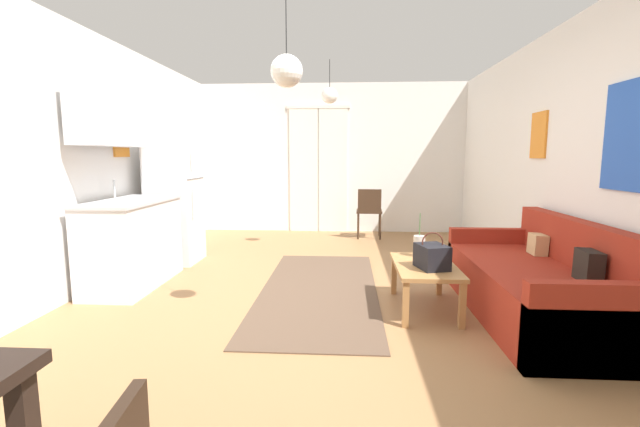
# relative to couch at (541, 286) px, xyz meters

# --- Properties ---
(ground_plane) EXTENTS (5.27, 8.38, 0.10)m
(ground_plane) POSITION_rel_couch_xyz_m (-1.91, 0.17, -0.32)
(ground_plane) COLOR #996D44
(wall_back) EXTENTS (4.87, 0.13, 2.63)m
(wall_back) POSITION_rel_couch_xyz_m (-1.92, 4.11, 1.04)
(wall_back) COLOR white
(wall_back) RESTS_ON ground_plane
(wall_right) EXTENTS (0.12, 7.98, 2.63)m
(wall_right) POSITION_rel_couch_xyz_m (0.47, 0.17, 1.04)
(wall_right) COLOR white
(wall_right) RESTS_ON ground_plane
(wall_left) EXTENTS (0.12, 7.98, 2.63)m
(wall_left) POSITION_rel_couch_xyz_m (-4.30, 0.18, 1.04)
(wall_left) COLOR white
(wall_left) RESTS_ON ground_plane
(area_rug) EXTENTS (1.16, 2.86, 0.01)m
(area_rug) POSITION_rel_couch_xyz_m (-1.91, 0.63, -0.27)
(area_rug) COLOR brown
(area_rug) RESTS_ON ground_plane
(couch) EXTENTS (0.91, 2.04, 0.83)m
(couch) POSITION_rel_couch_xyz_m (0.00, 0.00, 0.00)
(couch) COLOR maroon
(couch) RESTS_ON ground_plane
(coffee_table) EXTENTS (0.52, 0.92, 0.41)m
(coffee_table) POSITION_rel_couch_xyz_m (-0.94, 0.14, 0.08)
(coffee_table) COLOR #A87542
(coffee_table) RESTS_ON ground_plane
(bamboo_vase) EXTENTS (0.11, 0.11, 0.42)m
(bamboo_vase) POSITION_rel_couch_xyz_m (-0.95, 0.45, 0.24)
(bamboo_vase) COLOR beige
(bamboo_vase) RESTS_ON coffee_table
(handbag) EXTENTS (0.29, 0.33, 0.32)m
(handbag) POSITION_rel_couch_xyz_m (-0.91, 0.01, 0.24)
(handbag) COLOR black
(handbag) RESTS_ON coffee_table
(refrigerator) EXTENTS (0.59, 0.61, 1.73)m
(refrigerator) POSITION_rel_couch_xyz_m (-3.84, 1.70, 0.59)
(refrigerator) COLOR white
(refrigerator) RESTS_ON ground_plane
(kitchen_counter) EXTENTS (0.60, 1.25, 2.06)m
(kitchen_counter) POSITION_rel_couch_xyz_m (-3.92, 0.68, 0.51)
(kitchen_counter) COLOR silver
(kitchen_counter) RESTS_ON ground_plane
(accent_chair) EXTENTS (0.44, 0.42, 0.83)m
(accent_chair) POSITION_rel_couch_xyz_m (-1.26, 3.43, 0.21)
(accent_chair) COLOR #382619
(accent_chair) RESTS_ON ground_plane
(pendant_lamp_near) EXTENTS (0.23, 0.23, 0.78)m
(pendant_lamp_near) POSITION_rel_couch_xyz_m (-2.08, -0.43, 1.70)
(pendant_lamp_near) COLOR black
(pendant_lamp_far) EXTENTS (0.22, 0.22, 0.58)m
(pendant_lamp_far) POSITION_rel_couch_xyz_m (-1.88, 2.27, 1.89)
(pendant_lamp_far) COLOR black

